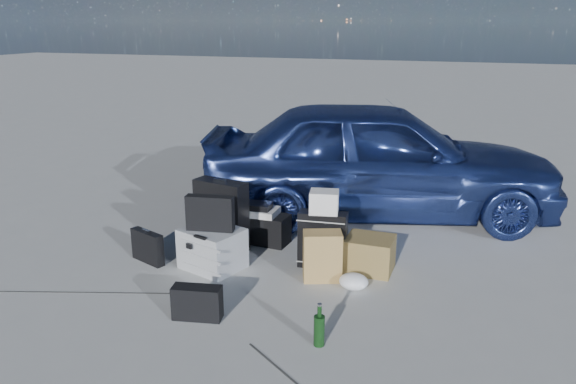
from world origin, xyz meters
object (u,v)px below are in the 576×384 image
(pelican_case, at_px, (212,248))
(suitcase_right, at_px, (323,240))
(car, at_px, (378,158))
(duffel_bag, at_px, (260,228))
(green_bottle, at_px, (319,326))
(cardboard_box, at_px, (370,254))
(briefcase, at_px, (148,247))
(suitcase_left, at_px, (221,215))

(pelican_case, height_order, suitcase_right, suitcase_right)
(car, xyz_separation_m, suitcase_right, (-0.20, -1.66, -0.43))
(duffel_bag, relative_size, green_bottle, 1.96)
(pelican_case, xyz_separation_m, cardboard_box, (1.41, 0.43, -0.03))
(cardboard_box, height_order, green_bottle, cardboard_box)
(duffel_bag, bearing_deg, pelican_case, -99.17)
(suitcase_right, height_order, duffel_bag, suitcase_right)
(briefcase, relative_size, cardboard_box, 0.93)
(suitcase_right, relative_size, duffel_bag, 0.87)
(suitcase_left, xyz_separation_m, green_bottle, (1.45, -1.40, -0.20))
(duffel_bag, bearing_deg, suitcase_right, -21.57)
(suitcase_left, distance_m, green_bottle, 2.02)
(suitcase_right, bearing_deg, briefcase, -170.18)
(briefcase, xyz_separation_m, cardboard_box, (2.06, 0.53, 0.01))
(suitcase_left, bearing_deg, duffel_bag, 56.07)
(suitcase_left, xyz_separation_m, cardboard_box, (1.53, -0.02, -0.20))
(pelican_case, height_order, duffel_bag, pelican_case)
(cardboard_box, bearing_deg, pelican_case, -162.92)
(pelican_case, bearing_deg, car, 77.40)
(cardboard_box, bearing_deg, suitcase_left, 179.29)
(briefcase, relative_size, suitcase_right, 0.74)
(pelican_case, relative_size, green_bottle, 1.67)
(suitcase_left, relative_size, duffel_bag, 1.16)
(suitcase_right, height_order, green_bottle, suitcase_right)
(suitcase_right, distance_m, cardboard_box, 0.46)
(duffel_bag, height_order, green_bottle, green_bottle)
(pelican_case, xyz_separation_m, green_bottle, (1.33, -0.95, -0.03))
(green_bottle, bearing_deg, car, 93.11)
(pelican_case, height_order, green_bottle, pelican_case)
(briefcase, distance_m, green_bottle, 2.15)
(suitcase_left, bearing_deg, green_bottle, -33.12)
(car, relative_size, duffel_bag, 6.58)
(pelican_case, bearing_deg, briefcase, -154.43)
(briefcase, distance_m, cardboard_box, 2.13)
(suitcase_right, relative_size, cardboard_box, 1.25)
(suitcase_left, bearing_deg, car, 61.69)
(suitcase_left, relative_size, cardboard_box, 1.67)
(suitcase_left, bearing_deg, briefcase, -123.20)
(briefcase, height_order, green_bottle, green_bottle)
(cardboard_box, bearing_deg, duffel_bag, 165.77)
(briefcase, bearing_deg, green_bottle, -2.64)
(suitcase_left, bearing_deg, cardboard_box, 10.25)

